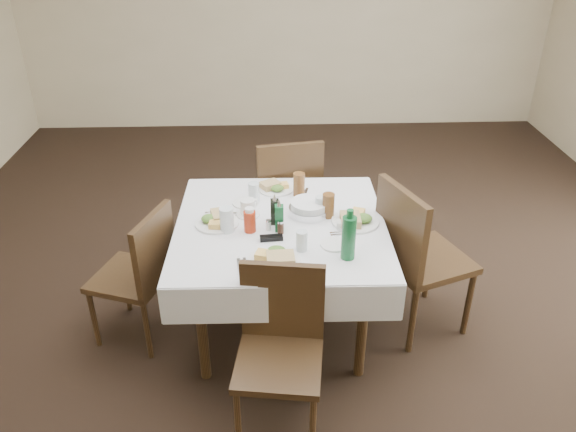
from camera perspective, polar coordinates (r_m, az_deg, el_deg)
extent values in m
plane|color=black|center=(3.89, 1.91, -8.92)|extent=(7.00, 7.00, 0.00)
cube|color=#C3B490|center=(6.62, -0.11, 20.72)|extent=(6.00, 0.04, 2.80)
cylinder|color=black|center=(3.19, -8.75, -11.18)|extent=(0.06, 0.06, 0.72)
cylinder|color=black|center=(3.90, -7.34, -2.63)|extent=(0.06, 0.06, 0.72)
cylinder|color=black|center=(3.20, 7.55, -10.95)|extent=(0.06, 0.06, 0.72)
cylinder|color=black|center=(3.91, 5.74, -2.47)|extent=(0.06, 0.06, 0.72)
cube|color=black|center=(3.30, -0.74, -1.17)|extent=(1.13, 1.13, 0.03)
cube|color=silver|center=(3.29, -0.75, -0.85)|extent=(1.24, 1.24, 0.01)
cube|color=silver|center=(3.88, -0.86, 2.32)|extent=(1.22, 0.03, 0.22)
cube|color=silver|center=(2.85, -0.57, -9.01)|extent=(1.22, 0.03, 0.22)
cube|color=silver|center=(3.41, 9.60, -2.30)|extent=(0.03, 1.22, 0.22)
cube|color=silver|center=(3.40, -11.09, -2.56)|extent=(0.03, 1.22, 0.22)
cube|color=black|center=(4.21, -0.38, 2.00)|extent=(0.54, 0.54, 0.04)
cube|color=black|center=(3.91, 0.25, 3.89)|extent=(0.46, 0.12, 0.51)
cylinder|color=black|center=(4.53, 1.58, 0.74)|extent=(0.04, 0.04, 0.48)
cylinder|color=black|center=(4.20, 2.88, -1.85)|extent=(0.04, 0.04, 0.48)
cylinder|color=black|center=(4.46, -3.43, 0.20)|extent=(0.04, 0.04, 0.48)
cylinder|color=black|center=(4.12, -2.52, -2.47)|extent=(0.04, 0.04, 0.48)
cube|color=black|center=(2.85, -0.94, -14.73)|extent=(0.47, 0.47, 0.04)
cube|color=black|center=(2.84, -0.55, -8.72)|extent=(0.42, 0.10, 0.46)
cylinder|color=black|center=(2.91, -5.11, -19.97)|extent=(0.03, 0.03, 0.43)
cylinder|color=black|center=(3.15, -3.93, -14.97)|extent=(0.03, 0.03, 0.43)
cylinder|color=black|center=(2.88, 2.52, -20.55)|extent=(0.03, 0.03, 0.43)
cylinder|color=black|center=(3.12, 2.92, -15.44)|extent=(0.03, 0.03, 0.43)
cube|color=black|center=(3.56, 13.83, -4.33)|extent=(0.62, 0.62, 0.04)
cube|color=black|center=(3.31, 11.32, -1.46)|extent=(0.21, 0.46, 0.52)
cylinder|color=black|center=(3.69, 17.87, -8.33)|extent=(0.04, 0.04, 0.49)
cylinder|color=black|center=(3.47, 12.54, -10.23)|extent=(0.04, 0.04, 0.49)
cylinder|color=black|center=(3.93, 14.11, -5.06)|extent=(0.04, 0.04, 0.49)
cylinder|color=black|center=(3.73, 8.95, -6.59)|extent=(0.04, 0.04, 0.49)
cube|color=black|center=(3.54, -15.66, -6.00)|extent=(0.53, 0.53, 0.04)
cube|color=black|center=(3.32, -13.39, -3.43)|extent=(0.17, 0.41, 0.46)
cylinder|color=black|center=(3.87, -16.17, -6.60)|extent=(0.03, 0.03, 0.43)
cylinder|color=black|center=(3.71, -11.38, -7.71)|extent=(0.03, 0.03, 0.43)
cylinder|color=black|center=(3.64, -19.13, -9.73)|extent=(0.03, 0.03, 0.43)
cylinder|color=black|center=(3.47, -14.12, -11.10)|extent=(0.03, 0.03, 0.43)
cylinder|color=white|center=(3.67, -1.23, 2.77)|extent=(0.23, 0.23, 0.01)
cube|color=#A97F4E|center=(3.67, -1.81, 3.18)|extent=(0.15, 0.14, 0.04)
cube|color=#E99A59|center=(3.67, -0.58, 3.14)|extent=(0.09, 0.07, 0.03)
ellipsoid|color=#316314|center=(3.63, -1.10, 2.86)|extent=(0.09, 0.08, 0.04)
cylinder|color=white|center=(2.95, -1.42, -4.56)|extent=(0.28, 0.28, 0.01)
cube|color=#A97F4E|center=(2.91, -0.76, -4.40)|extent=(0.15, 0.12, 0.05)
cube|color=#E99A59|center=(2.95, -2.40, -4.01)|extent=(0.11, 0.10, 0.04)
ellipsoid|color=#316314|center=(2.97, -1.19, -3.59)|extent=(0.10, 0.09, 0.05)
cylinder|color=white|center=(3.32, 6.85, -0.54)|extent=(0.28, 0.28, 0.01)
cube|color=#A97F4E|center=(3.27, 6.35, -0.36)|extent=(0.12, 0.15, 0.05)
cube|color=#E99A59|center=(3.35, 7.08, 0.25)|extent=(0.10, 0.11, 0.04)
ellipsoid|color=#316314|center=(3.30, 7.66, -0.22)|extent=(0.10, 0.09, 0.05)
cylinder|color=white|center=(3.31, -7.23, -0.69)|extent=(0.26, 0.26, 0.01)
cube|color=#A97F4E|center=(3.32, -6.83, 0.04)|extent=(0.13, 0.15, 0.04)
cube|color=#E99A59|center=(3.26, -7.40, -0.76)|extent=(0.07, 0.09, 0.03)
ellipsoid|color=#316314|center=(3.30, -7.99, -0.25)|extent=(0.10, 0.09, 0.04)
cylinder|color=white|center=(3.51, -4.36, 1.35)|extent=(0.16, 0.16, 0.01)
cylinder|color=white|center=(3.09, 4.74, -2.89)|extent=(0.16, 0.16, 0.01)
cylinder|color=silver|center=(3.51, -3.49, 2.43)|extent=(0.07, 0.07, 0.13)
cylinder|color=silver|center=(3.02, 1.40, -2.52)|extent=(0.06, 0.06, 0.12)
cylinder|color=silver|center=(3.36, 3.33, 1.05)|extent=(0.06, 0.06, 0.12)
cylinder|color=silver|center=(3.20, -6.24, -0.38)|extent=(0.08, 0.08, 0.15)
cylinder|color=brown|center=(3.57, 1.13, 3.21)|extent=(0.07, 0.07, 0.15)
cylinder|color=brown|center=(3.33, 4.12, 1.07)|extent=(0.07, 0.07, 0.15)
cylinder|color=silver|center=(3.38, 2.15, 0.57)|extent=(0.25, 0.25, 0.04)
cylinder|color=silver|center=(3.37, 2.16, 1.08)|extent=(0.22, 0.22, 0.05)
cube|color=black|center=(3.25, -1.36, 0.42)|extent=(0.05, 0.05, 0.15)
cone|color=silver|center=(3.21, -1.39, 1.96)|extent=(0.03, 0.03, 0.04)
cube|color=#175B2E|center=(3.18, -0.90, -0.22)|extent=(0.05, 0.05, 0.16)
cone|color=silver|center=(3.13, -0.92, 1.39)|extent=(0.03, 0.03, 0.04)
cylinder|color=#B22B10|center=(3.19, -3.91, -0.56)|extent=(0.07, 0.07, 0.13)
cylinder|color=white|center=(3.15, -3.95, 0.62)|extent=(0.05, 0.05, 0.02)
cylinder|color=white|center=(3.21, -2.00, -0.98)|extent=(0.03, 0.03, 0.06)
cylinder|color=silver|center=(3.20, -2.01, -0.48)|extent=(0.03, 0.03, 0.01)
cylinder|color=#402719|center=(3.18, -0.76, -1.22)|extent=(0.04, 0.04, 0.07)
cylinder|color=silver|center=(3.16, -0.76, -0.60)|extent=(0.04, 0.04, 0.01)
cylinder|color=white|center=(3.38, -4.08, 0.17)|extent=(0.14, 0.14, 0.01)
cylinder|color=white|center=(3.36, -4.11, 0.94)|extent=(0.09, 0.09, 0.09)
cylinder|color=black|center=(3.34, -4.13, 1.43)|extent=(0.07, 0.07, 0.01)
torus|color=white|center=(3.39, -3.46, 1.27)|extent=(0.05, 0.05, 0.06)
cube|color=black|center=(3.13, -1.70, -2.24)|extent=(0.13, 0.05, 0.03)
cylinder|color=#175B2E|center=(2.94, 6.18, -2.23)|extent=(0.08, 0.08, 0.24)
cylinder|color=#175B2E|center=(2.86, 6.33, 0.22)|extent=(0.04, 0.04, 0.04)
cube|color=white|center=(3.24, 5.78, -0.92)|extent=(0.10, 0.06, 0.05)
cube|color=pink|center=(3.24, 5.79, -0.81)|extent=(0.07, 0.05, 0.02)
cube|color=silver|center=(3.60, 1.21, 2.17)|extent=(0.06, 0.20, 0.01)
cube|color=silver|center=(3.59, 1.70, 2.12)|extent=(0.06, 0.20, 0.01)
cube|color=silver|center=(2.90, -4.28, -5.38)|extent=(0.04, 0.20, 0.01)
cube|color=silver|center=(2.90, -4.89, -5.43)|extent=(0.04, 0.20, 0.01)
cube|color=silver|center=(3.19, 5.75, -1.87)|extent=(0.16, 0.03, 0.01)
cube|color=silver|center=(3.21, 5.64, -1.64)|extent=(0.16, 0.03, 0.01)
cube|color=silver|center=(3.41, -6.71, 0.28)|extent=(0.21, 0.03, 0.01)
cube|color=silver|center=(3.38, -6.77, 0.02)|extent=(0.21, 0.03, 0.01)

